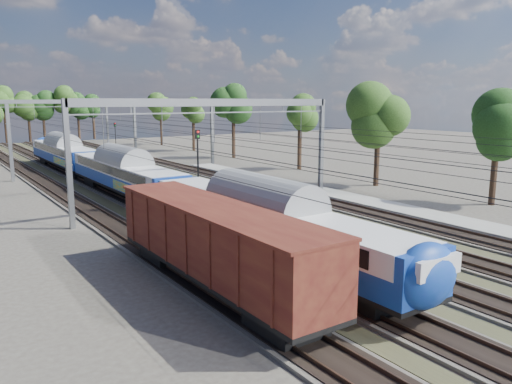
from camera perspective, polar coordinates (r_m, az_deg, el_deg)
track_bed at (r=54.81m, az=-12.45°, el=0.97°), size 21.00×130.00×0.34m
platform at (r=41.69m, az=17.01°, el=-2.10°), size 3.00×70.00×0.30m
catenary at (r=61.47m, az=-15.10°, el=7.77°), size 25.65×130.00×9.00m
tree_belt at (r=102.64m, az=-19.52°, el=9.46°), size 39.65×99.10×12.24m
emu_train at (r=46.96m, az=-14.74°, el=2.59°), size 3.19×67.30×4.66m
freight_boxcar at (r=23.29m, az=-4.70°, el=-5.69°), size 3.17×15.30×3.94m
worker at (r=93.78m, az=-19.71°, el=4.92°), size 0.54×0.71×1.77m
signal_near at (r=43.41m, az=-6.66°, el=3.98°), size 0.41×0.37×6.39m
signal_far at (r=86.30m, az=-15.77°, el=6.35°), size 0.37×0.34×5.27m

